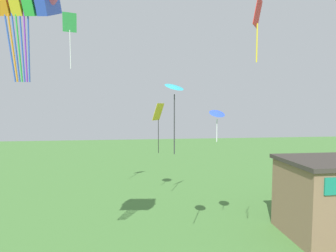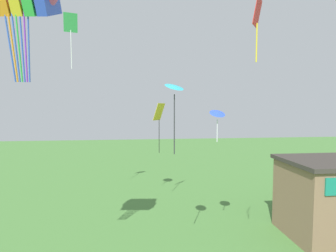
# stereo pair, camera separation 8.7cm
# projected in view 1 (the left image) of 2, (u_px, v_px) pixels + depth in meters

# --- Properties ---
(kite_blue_delta) EXTENTS (0.94, 0.89, 1.78)m
(kite_blue_delta) POSITION_uv_depth(u_px,v_px,m) (217.00, 114.00, 14.03)
(kite_blue_delta) COLOR blue
(kite_red_diamond) EXTENTS (0.56, 0.66, 2.20)m
(kite_red_diamond) POSITION_uv_depth(u_px,v_px,m) (257.00, 19.00, 9.22)
(kite_red_diamond) COLOR red
(kite_cyan_delta) EXTENTS (1.20, 1.18, 3.32)m
(kite_cyan_delta) POSITION_uv_depth(u_px,v_px,m) (174.00, 91.00, 11.90)
(kite_cyan_delta) COLOR #2DB2C6
(kite_green_diamond) EXTENTS (0.98, 0.58, 3.80)m
(kite_green_diamond) POSITION_uv_depth(u_px,v_px,m) (70.00, 28.00, 18.19)
(kite_green_diamond) COLOR green
(kite_yellow_diamond) EXTENTS (0.99, 1.08, 3.80)m
(kite_yellow_diamond) POSITION_uv_depth(u_px,v_px,m) (158.00, 117.00, 19.86)
(kite_yellow_diamond) COLOR yellow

